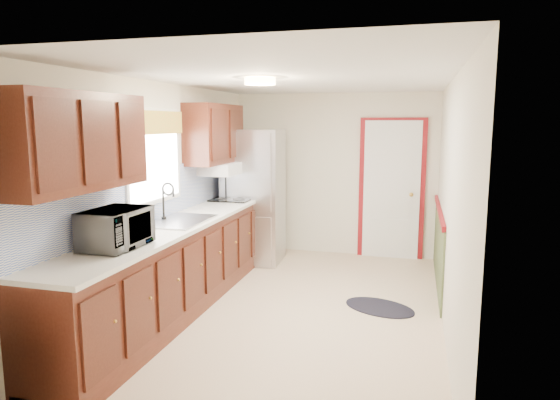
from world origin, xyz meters
The scene contains 8 objects.
room_shell centered at (0.00, 0.00, 1.20)m, with size 3.20×5.20×2.52m.
kitchen_run centered at (-1.24, -0.29, 0.81)m, with size 0.63×4.00×2.20m.
back_wall_trim centered at (0.99, 2.21, 0.89)m, with size 1.12×2.30×2.08m.
ceiling_fixture centered at (-0.30, -0.20, 2.36)m, with size 0.30×0.30×0.06m, color #FFD88C.
microwave centered at (-1.20, -1.34, 1.14)m, with size 0.58×0.32×0.40m, color white.
refrigerator centered at (-1.02, 1.75, 0.94)m, with size 0.83×0.81×1.87m.
rug centered at (0.86, 0.33, 0.01)m, with size 0.78×0.50×0.01m, color black.
cooktop centered at (-1.19, 1.40, 0.95)m, with size 0.52×0.62×0.02m, color black.
Camera 1 is at (1.18, -4.88, 1.97)m, focal length 32.00 mm.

